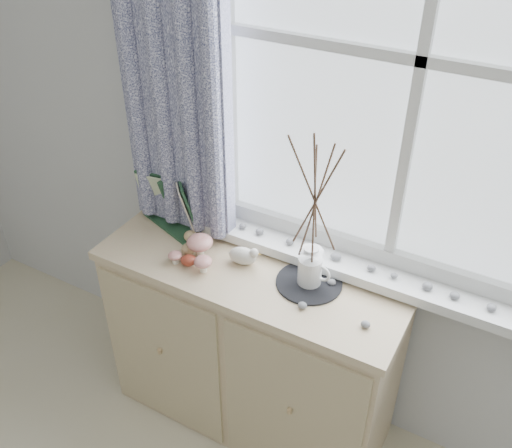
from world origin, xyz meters
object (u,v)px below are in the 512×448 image
at_px(botanical_book, 166,205).
at_px(sideboard, 251,347).
at_px(toadstool_cluster, 198,249).
at_px(twig_pitcher, 315,196).

bearing_deg(botanical_book, sideboard, 10.92).
bearing_deg(toadstool_cluster, sideboard, 14.31).
xyz_separation_m(botanical_book, toadstool_cluster, (0.22, -0.11, -0.06)).
xyz_separation_m(sideboard, toadstool_cluster, (-0.20, -0.05, 0.48)).
distance_m(sideboard, toadstool_cluster, 0.52).
bearing_deg(sideboard, botanical_book, 171.81).
relative_size(sideboard, twig_pitcher, 1.84).
bearing_deg(sideboard, toadstool_cluster, -165.69).
bearing_deg(botanical_book, twig_pitcher, 16.64).
distance_m(botanical_book, twig_pitcher, 0.70).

